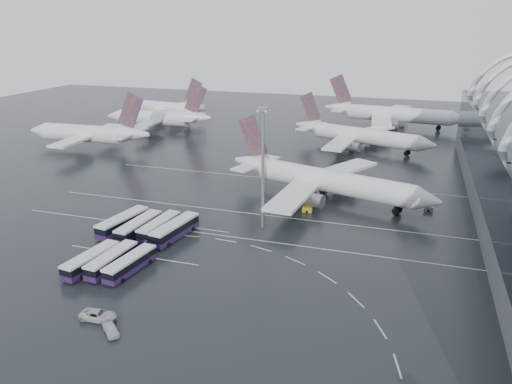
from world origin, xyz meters
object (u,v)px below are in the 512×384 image
(bus_row_near_b, at_px, (139,227))
(jet_remote_far, at_px, (165,108))
(gse_cart_belly_b, at_px, (399,205))
(airliner_gate_b, at_px, (359,136))
(bus_row_far_c, at_px, (130,264))
(bus_row_near_a, at_px, (123,222))
(bus_row_far_b, at_px, (112,260))
(bus_row_near_d, at_px, (175,230))
(van_curve_a, at_px, (98,315))
(airliner_main, at_px, (323,180))
(van_curve_b, at_px, (111,329))
(jet_remote_west, at_px, (91,134))
(bus_row_near_c, at_px, (159,227))
(airliner_gate_c, at_px, (390,114))
(bus_row_far_a, at_px, (91,260))
(jet_remote_mid, at_px, (160,118))
(gse_cart_belly_d, at_px, (429,209))
(gse_cart_belly_c, at_px, (307,209))
(floodlight_mast, at_px, (263,154))

(bus_row_near_b, bearing_deg, jet_remote_far, 29.44)
(bus_row_near_b, height_order, gse_cart_belly_b, bus_row_near_b)
(airliner_gate_b, bearing_deg, bus_row_far_c, -86.59)
(bus_row_near_a, distance_m, bus_row_far_b, 17.71)
(bus_row_near_d, bearing_deg, van_curve_a, -166.52)
(airliner_main, height_order, van_curve_b, airliner_main)
(airliner_main, height_order, jet_remote_west, jet_remote_west)
(bus_row_near_c, height_order, van_curve_a, bus_row_near_c)
(bus_row_near_c, bearing_deg, airliner_gate_c, -11.55)
(bus_row_near_d, distance_m, bus_row_far_a, 19.13)
(jet_remote_mid, distance_m, jet_remote_far, 25.59)
(gse_cart_belly_d, bearing_deg, gse_cart_belly_b, 175.29)
(airliner_gate_c, relative_size, bus_row_far_a, 4.61)
(airliner_gate_c, height_order, gse_cart_belly_b, airliner_gate_c)
(bus_row_far_b, bearing_deg, gse_cart_belly_d, -44.23)
(bus_row_far_b, xyz_separation_m, gse_cart_belly_c, (28.13, 39.16, -1.06))
(airliner_gate_b, height_order, floodlight_mast, floodlight_mast)
(bus_row_near_a, bearing_deg, jet_remote_far, 32.90)
(jet_remote_far, relative_size, floodlight_mast, 1.69)
(gse_cart_belly_c, bearing_deg, van_curve_b, -106.68)
(bus_row_far_a, distance_m, floodlight_mast, 40.11)
(bus_row_far_a, xyz_separation_m, gse_cart_belly_c, (31.72, 40.36, -1.09))
(jet_remote_west, distance_m, van_curve_a, 112.59)
(bus_row_near_d, height_order, van_curve_b, bus_row_near_d)
(bus_row_near_b, height_order, gse_cart_belly_d, bus_row_near_b)
(jet_remote_mid, relative_size, bus_row_far_b, 3.61)
(gse_cart_belly_c, bearing_deg, bus_row_near_c, -140.48)
(airliner_gate_b, xyz_separation_m, bus_row_near_c, (-31.29, -89.22, -2.88))
(bus_row_near_a, xyz_separation_m, van_curve_b, (18.77, -33.52, -1.17))
(bus_row_far_b, xyz_separation_m, van_curve_b, (11.14, -17.53, -0.97))
(airliner_main, bearing_deg, jet_remote_far, 153.27)
(jet_remote_mid, xyz_separation_m, gse_cart_belly_d, (105.11, -63.19, -4.57))
(jet_remote_far, height_order, gse_cart_belly_c, jet_remote_far)
(airliner_gate_c, xyz_separation_m, bus_row_far_b, (-40.41, -148.48, -3.63))
(bus_row_near_b, xyz_separation_m, bus_row_near_c, (3.98, 1.55, -0.08))
(airliner_gate_b, bearing_deg, floodlight_mast, -79.94)
(bus_row_far_a, height_order, bus_row_far_c, bus_row_far_a)
(bus_row_near_b, relative_size, gse_cart_belly_d, 6.53)
(bus_row_near_b, distance_m, bus_row_far_a, 16.27)
(bus_row_near_b, distance_m, van_curve_a, 31.94)
(bus_row_near_c, xyz_separation_m, floodlight_mast, (19.85, 10.44, 14.93))
(bus_row_near_c, xyz_separation_m, bus_row_far_b, (-0.80, -16.62, -0.05))
(bus_row_near_b, bearing_deg, jet_remote_west, 46.17)
(airliner_gate_c, relative_size, bus_row_near_d, 4.21)
(airliner_main, distance_m, bus_row_near_d, 41.96)
(bus_row_far_a, distance_m, bus_row_far_b, 3.79)
(jet_remote_west, relative_size, van_curve_b, 11.21)
(airliner_gate_b, xyz_separation_m, jet_remote_west, (-90.08, -29.32, 0.72))
(bus_row_near_c, distance_m, gse_cart_belly_d, 63.54)
(airliner_gate_b, bearing_deg, bus_row_far_b, -88.54)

